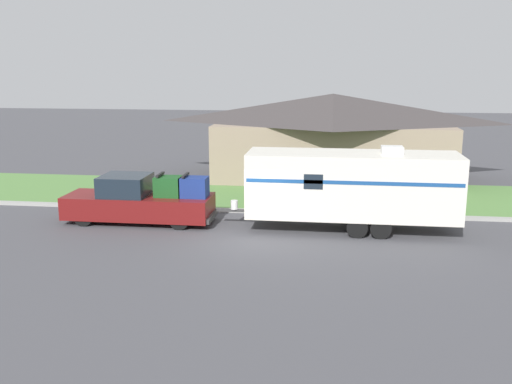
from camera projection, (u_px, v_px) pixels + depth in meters
The scene contains 7 objects.
ground_plane at pixel (249, 238), 21.11m from camera, with size 120.00×120.00×0.00m, color #47474C.
curb_strip at pixel (262, 211), 24.72m from camera, with size 80.00×0.30×0.14m.
lawn_strip at pixel (270, 194), 28.27m from camera, with size 80.00×7.00×0.03m.
house_across_street at pixel (332, 135), 31.97m from camera, with size 13.84×6.62×4.73m.
pickup_truck at pixel (141, 201), 23.11m from camera, with size 6.07×1.99×2.05m.
travel_trailer at pixel (352, 185), 21.84m from camera, with size 9.30×2.35×3.31m.
mailbox at pixel (175, 183), 25.67m from camera, with size 0.48×0.20×1.42m.
Camera 1 is at (2.89, -20.02, 6.28)m, focal length 40.00 mm.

